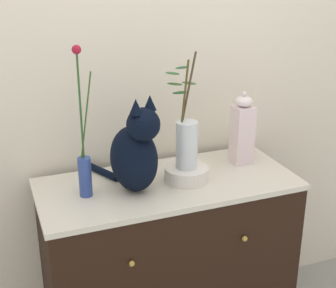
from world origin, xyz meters
name	(u,v)px	position (x,y,z in m)	size (l,w,h in m)	color
wall_back	(143,77)	(0.00, 0.33, 1.30)	(4.40, 0.08, 2.60)	silver
sideboard	(168,266)	(0.00, 0.00, 0.45)	(1.15, 0.53, 0.90)	black
cat_sitting	(135,152)	(-0.16, -0.03, 1.08)	(0.28, 0.43, 0.43)	black
vase_slim_green	(84,163)	(-0.37, 0.00, 1.05)	(0.08, 0.05, 0.63)	#2B428E
bowl_porcelain	(186,173)	(0.08, -0.01, 0.93)	(0.20, 0.20, 0.06)	silver
vase_glass_clear	(186,141)	(0.08, -0.01, 1.09)	(0.15, 0.16, 0.51)	silver
jar_lidded_porcelain	(242,131)	(0.41, 0.08, 1.06)	(0.09, 0.09, 0.36)	silver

